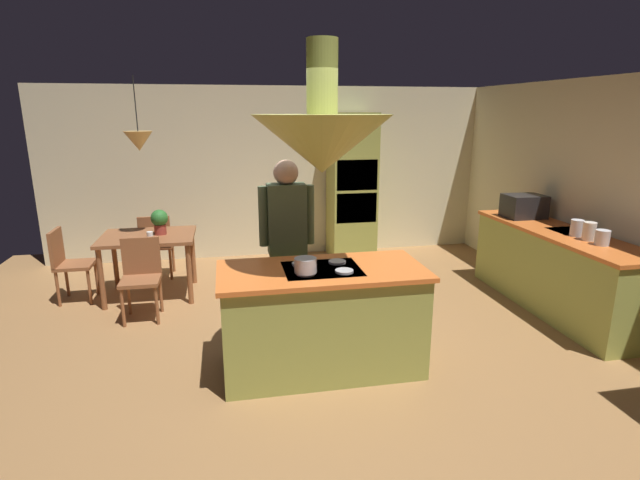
% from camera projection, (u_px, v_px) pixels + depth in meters
% --- Properties ---
extents(ground, '(8.16, 8.16, 0.00)m').
position_uv_depth(ground, '(318.00, 356.00, 4.49)').
color(ground, '#9E7042').
extents(wall_back, '(6.80, 0.10, 2.55)m').
position_uv_depth(wall_back, '(276.00, 173.00, 7.43)').
color(wall_back, beige).
rests_on(wall_back, ground).
extents(wall_right, '(0.10, 7.20, 2.55)m').
position_uv_depth(wall_right, '(612.00, 200.00, 5.14)').
color(wall_right, beige).
rests_on(wall_right, ground).
extents(kitchen_island, '(1.74, 0.83, 0.93)m').
position_uv_depth(kitchen_island, '(322.00, 319.00, 4.18)').
color(kitchen_island, '#A0A84C').
rests_on(kitchen_island, ground).
extents(counter_run_right, '(0.73, 2.42, 0.91)m').
position_uv_depth(counter_run_right, '(556.00, 269.00, 5.46)').
color(counter_run_right, '#A0A84C').
rests_on(counter_run_right, ground).
extents(oven_tower, '(0.66, 0.62, 2.17)m').
position_uv_depth(oven_tower, '(352.00, 187.00, 7.30)').
color(oven_tower, '#A0A84C').
rests_on(oven_tower, ground).
extents(dining_table, '(1.08, 0.85, 0.76)m').
position_uv_depth(dining_table, '(148.00, 244.00, 5.81)').
color(dining_table, brown).
rests_on(dining_table, ground).
extents(person_at_island, '(0.53, 0.23, 1.76)m').
position_uv_depth(person_at_island, '(287.00, 238.00, 4.65)').
color(person_at_island, tan).
rests_on(person_at_island, ground).
extents(range_hood, '(1.10, 1.10, 1.00)m').
position_uv_depth(range_hood, '(322.00, 140.00, 3.79)').
color(range_hood, '#A0A84C').
extents(pendant_light_over_table, '(0.32, 0.32, 0.82)m').
position_uv_depth(pendant_light_over_table, '(139.00, 141.00, 5.50)').
color(pendant_light_over_table, '#E0B266').
extents(chair_facing_island, '(0.40, 0.40, 0.87)m').
position_uv_depth(chair_facing_island, '(141.00, 273.00, 5.23)').
color(chair_facing_island, brown).
rests_on(chair_facing_island, ground).
extents(chair_by_back_wall, '(0.40, 0.40, 0.87)m').
position_uv_depth(chair_by_back_wall, '(156.00, 242.00, 6.46)').
color(chair_by_back_wall, brown).
rests_on(chair_by_back_wall, ground).
extents(chair_at_corner, '(0.40, 0.40, 0.87)m').
position_uv_depth(chair_at_corner, '(67.00, 260.00, 5.68)').
color(chair_at_corner, brown).
rests_on(chair_at_corner, ground).
extents(potted_plant_on_table, '(0.20, 0.20, 0.30)m').
position_uv_depth(potted_plant_on_table, '(160.00, 221.00, 5.78)').
color(potted_plant_on_table, '#99382D').
rests_on(potted_plant_on_table, dining_table).
extents(cup_on_table, '(0.07, 0.07, 0.09)m').
position_uv_depth(cup_on_table, '(150.00, 236.00, 5.58)').
color(cup_on_table, white).
rests_on(cup_on_table, dining_table).
extents(canister_flour, '(0.13, 0.13, 0.15)m').
position_uv_depth(canister_flour, '(602.00, 238.00, 4.76)').
color(canister_flour, silver).
rests_on(canister_flour, counter_run_right).
extents(canister_sugar, '(0.13, 0.13, 0.19)m').
position_uv_depth(canister_sugar, '(589.00, 231.00, 4.93)').
color(canister_sugar, silver).
rests_on(canister_sugar, counter_run_right).
extents(canister_tea, '(0.13, 0.13, 0.17)m').
position_uv_depth(canister_tea, '(577.00, 228.00, 5.10)').
color(canister_tea, silver).
rests_on(canister_tea, counter_run_right).
extents(microwave_on_counter, '(0.46, 0.36, 0.28)m').
position_uv_depth(microwave_on_counter, '(524.00, 206.00, 5.99)').
color(microwave_on_counter, '#232326').
rests_on(microwave_on_counter, counter_run_right).
extents(cooking_pot_on_cooktop, '(0.18, 0.18, 0.12)m').
position_uv_depth(cooking_pot_on_cooktop, '(306.00, 265.00, 3.89)').
color(cooking_pot_on_cooktop, '#B2B2B7').
rests_on(cooking_pot_on_cooktop, kitchen_island).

